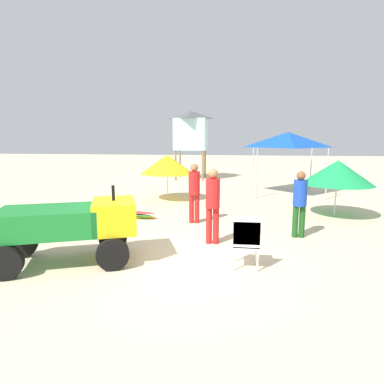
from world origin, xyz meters
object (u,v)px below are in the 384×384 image
Objects in this scene: surfboard_pile at (115,214)px; beach_umbrella_left at (167,164)px; lifeguard_near_left at (213,201)px; lifeguard_near_right at (300,200)px; beach_umbrella_mid at (337,172)px; stacked_plastic_chairs at (246,237)px; popup_canopy at (288,140)px; lifeguard_tower at (191,130)px; lifeguard_near_center at (194,189)px; utility_cart at (71,224)px.

beach_umbrella_left reaches higher than surfboard_pile.
lifeguard_near_right is at bearing 19.87° from lifeguard_near_left.
lifeguard_near_left is 0.81× the size of beach_umbrella_mid.
stacked_plastic_chairs is 0.63× the size of lifeguard_near_right.
popup_canopy is at bearing 69.45° from lifeguard_near_left.
beach_umbrella_left reaches higher than stacked_plastic_chairs.
lifeguard_near_right is 0.78× the size of beach_umbrella_left.
lifeguard_tower is (-2.06, 11.82, 1.85)m from lifeguard_near_left.
lifeguard_tower reaches higher than surfboard_pile.
lifeguard_near_center is at bearing 158.95° from lifeguard_near_right.
beach_umbrella_mid reaches higher than lifeguard_near_left.
lifeguard_near_left reaches higher than lifeguard_near_right.
popup_canopy is (5.36, 8.83, 1.55)m from utility_cart.
popup_canopy is 1.29× the size of beach_umbrella_mid.
lifeguard_tower is at bearing 99.90° from lifeguard_near_left.
popup_canopy reaches higher than stacked_plastic_chairs.
stacked_plastic_chairs is at bearing -66.94° from lifeguard_near_center.
lifeguard_near_left is at bearing -139.07° from beach_umbrella_mid.
beach_umbrella_left reaches higher than utility_cart.
beach_umbrella_mid is (6.23, 4.64, 0.59)m from utility_cart.
lifeguard_near_left reaches higher than surfboard_pile.
surfboard_pile is 1.27× the size of beach_umbrella_left.
beach_umbrella_mid is at bearing -56.87° from lifeguard_tower.
lifeguard_near_left is 0.44× the size of lifeguard_tower.
utility_cart is at bearing -82.25° from surfboard_pile.
lifeguard_tower is 6.80m from beach_umbrella_left.
lifeguard_tower is at bearing 110.41° from lifeguard_near_right.
lifeguard_near_center is (-0.64, 1.78, -0.02)m from lifeguard_near_left.
beach_umbrella_left is at bearing 85.71° from utility_cart.
lifeguard_near_left is at bearing 29.99° from utility_cart.
lifeguard_tower is 10.49m from beach_umbrella_mid.
utility_cart is 3.85m from lifeguard_near_center.
lifeguard_near_center is 6.62m from popup_canopy.
lifeguard_near_left is (2.62, 1.51, 0.22)m from utility_cart.
utility_cart is at bearing -143.31° from beach_umbrella_mid.
utility_cart is 1.31× the size of beach_umbrella_mid.
stacked_plastic_chairs is 0.60× the size of lifeguard_near_center.
lifeguard_near_right is 0.76× the size of beach_umbrella_mid.
stacked_plastic_chairs reaches higher than surfboard_pile.
lifeguard_near_right is at bearing -69.59° from lifeguard_tower.
surfboard_pile is 0.96× the size of popup_canopy.
lifeguard_near_left is at bearing -80.10° from lifeguard_tower.
lifeguard_near_left is 1.02× the size of lifeguard_near_center.
lifeguard_tower reaches higher than popup_canopy.
popup_canopy is at bearing 76.88° from stacked_plastic_chairs.
beach_umbrella_mid reaches higher than stacked_plastic_chairs.
lifeguard_near_right is (4.68, 2.26, 0.15)m from utility_cart.
lifeguard_tower is (-2.78, 13.22, 2.25)m from stacked_plastic_chairs.
popup_canopy reaches higher than surfboard_pile.
beach_umbrella_mid is at bearing 56.99° from lifeguard_near_right.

